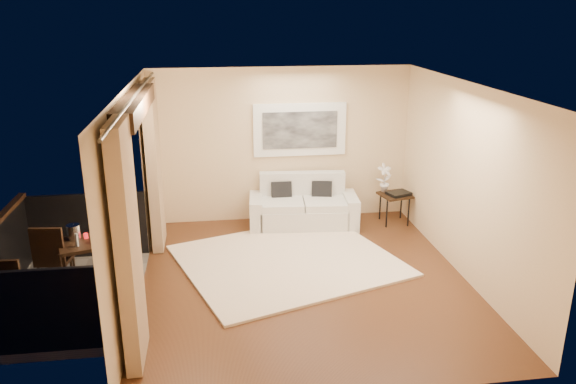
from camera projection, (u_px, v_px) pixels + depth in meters
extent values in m
plane|color=#563019|center=(305.00, 280.00, 7.88)|extent=(5.00, 5.00, 0.00)
plane|color=white|center=(307.00, 87.00, 7.03)|extent=(5.00, 5.00, 0.00)
plane|color=beige|center=(282.00, 145.00, 9.81)|extent=(4.50, 0.00, 4.50)
plane|color=beige|center=(352.00, 273.00, 5.11)|extent=(4.50, 0.00, 4.50)
plane|color=beige|center=(466.00, 182.00, 7.75)|extent=(0.00, 5.00, 5.00)
plane|color=beige|center=(147.00, 159.00, 8.90)|extent=(0.00, 2.70, 2.70)
plane|color=beige|center=(109.00, 258.00, 5.42)|extent=(0.00, 2.70, 2.70)
plane|color=beige|center=(124.00, 103.00, 6.78)|extent=(0.00, 2.40, 2.40)
cube|color=black|center=(134.00, 105.00, 6.81)|extent=(0.28, 2.40, 0.22)
cube|color=#605B56|center=(72.00, 299.00, 7.49)|extent=(1.80, 2.60, 0.12)
cube|color=black|center=(87.00, 225.00, 8.50)|extent=(1.80, 0.06, 1.00)
cube|color=black|center=(40.00, 311.00, 6.12)|extent=(1.80, 0.06, 1.00)
cube|color=tan|center=(154.00, 166.00, 8.65)|extent=(0.16, 0.75, 2.62)
cube|color=tan|center=(128.00, 247.00, 5.73)|extent=(0.16, 0.75, 2.62)
cylinder|color=#4C473F|center=(135.00, 96.00, 6.78)|extent=(0.04, 4.80, 0.04)
cube|color=white|center=(300.00, 130.00, 9.73)|extent=(1.62, 0.05, 0.92)
cube|color=black|center=(300.00, 130.00, 9.70)|extent=(1.30, 0.02, 0.64)
cube|color=#FFE8CD|center=(288.00, 260.00, 8.45)|extent=(3.69, 3.45, 0.04)
cube|color=silver|center=(303.00, 216.00, 9.76)|extent=(1.56, 0.92, 0.37)
cube|color=silver|center=(302.00, 192.00, 9.95)|extent=(1.51, 0.32, 0.72)
cube|color=silver|center=(256.00, 212.00, 9.69)|extent=(0.28, 0.81, 0.55)
cube|color=silver|center=(350.00, 210.00, 9.78)|extent=(0.28, 0.81, 0.55)
cube|color=silver|center=(283.00, 204.00, 9.64)|extent=(0.76, 0.76, 0.12)
cube|color=silver|center=(324.00, 203.00, 9.68)|extent=(0.76, 0.76, 0.12)
cube|color=black|center=(282.00, 192.00, 9.79)|extent=(0.35, 0.16, 0.36)
cube|color=black|center=(322.00, 191.00, 9.82)|extent=(0.38, 0.23, 0.36)
cube|color=black|center=(395.00, 195.00, 9.82)|extent=(0.58, 0.58, 0.04)
cylinder|color=black|center=(387.00, 214.00, 9.69)|extent=(0.03, 0.03, 0.50)
cylinder|color=black|center=(408.00, 213.00, 9.74)|extent=(0.03, 0.03, 0.50)
cylinder|color=black|center=(380.00, 206.00, 10.06)|extent=(0.03, 0.03, 0.50)
cylinder|color=black|center=(401.00, 205.00, 10.11)|extent=(0.03, 0.03, 0.50)
cube|color=black|center=(399.00, 193.00, 9.77)|extent=(0.45, 0.40, 0.05)
imported|color=white|center=(384.00, 178.00, 9.85)|extent=(0.31, 0.25, 0.52)
cube|color=black|center=(82.00, 244.00, 7.43)|extent=(0.74, 0.74, 0.05)
cylinder|color=black|center=(62.00, 277.00, 7.28)|extent=(0.04, 0.04, 0.64)
cylinder|color=black|center=(101.00, 274.00, 7.34)|extent=(0.04, 0.04, 0.64)
cylinder|color=black|center=(71.00, 261.00, 7.73)|extent=(0.04, 0.04, 0.64)
cylinder|color=black|center=(107.00, 259.00, 7.79)|extent=(0.04, 0.04, 0.64)
cube|color=black|center=(56.00, 259.00, 7.50)|extent=(0.46, 0.46, 0.05)
cube|color=black|center=(48.00, 248.00, 7.25)|extent=(0.42, 0.10, 0.55)
cylinder|color=black|center=(75.00, 269.00, 7.74)|extent=(0.03, 0.03, 0.43)
cylinder|color=black|center=(50.00, 269.00, 7.73)|extent=(0.03, 0.03, 0.43)
cylinder|color=black|center=(66.00, 280.00, 7.42)|extent=(0.03, 0.03, 0.43)
cylinder|color=black|center=(40.00, 281.00, 7.41)|extent=(0.03, 0.03, 0.43)
cube|color=black|center=(1.00, 308.00, 6.33)|extent=(0.41, 0.41, 0.05)
cube|color=black|center=(3.00, 281.00, 6.42)|extent=(0.40, 0.06, 0.52)
cylinder|color=black|center=(14.00, 332.00, 6.26)|extent=(0.03, 0.03, 0.41)
cylinder|color=black|center=(23.00, 317.00, 6.57)|extent=(0.03, 0.03, 0.41)
cylinder|color=white|center=(74.00, 232.00, 7.49)|extent=(0.18, 0.18, 0.20)
cylinder|color=red|center=(86.00, 236.00, 7.53)|extent=(0.06, 0.06, 0.07)
cylinder|color=silver|center=(77.00, 240.00, 7.26)|extent=(0.04, 0.04, 0.18)
cylinder|color=white|center=(94.00, 239.00, 7.37)|extent=(0.06, 0.06, 0.12)
cylinder|color=silver|center=(97.00, 236.00, 7.47)|extent=(0.06, 0.06, 0.12)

